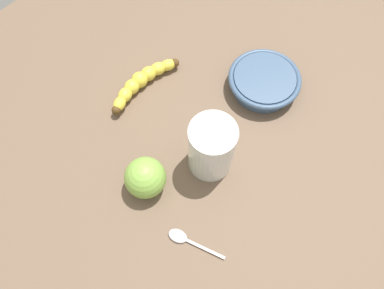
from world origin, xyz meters
TOP-DOWN VIEW (x-y plane):
  - wooden_tabletop at (0.00, 0.00)cm, footprint 120.00×120.00cm
  - banana at (0.01, 17.28)cm, footprint 19.26×5.67cm
  - smoothie_glass at (-3.78, -5.88)cm, footprint 8.88×8.88cm
  - ceramic_bowl at (17.59, -2.86)cm, footprint 15.78×15.78cm
  - green_apple_fruit at (-15.79, 0.18)cm, footprint 7.95×7.95cm
  - teaspoon at (-18.98, -11.94)cm, footprint 4.64×11.14cm

SIDE VIEW (x-z plane):
  - wooden_tabletop at x=0.00cm, z-range 0.00..3.00cm
  - teaspoon at x=-18.98cm, z-range 3.00..3.80cm
  - banana at x=0.01cm, z-range 3.00..6.55cm
  - ceramic_bowl at x=17.59cm, z-range 3.41..7.38cm
  - green_apple_fruit at x=-15.79cm, z-range 3.00..10.95cm
  - smoothie_glass at x=-3.78cm, z-range 2.82..15.74cm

